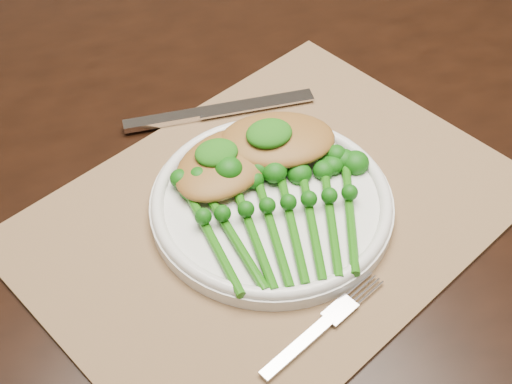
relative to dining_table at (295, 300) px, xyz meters
name	(u,v)px	position (x,y,z in m)	size (l,w,h in m)	color
floor	(329,366)	(0.12, 0.05, -0.38)	(4.00, 4.00, 0.00)	brown
dining_table	(295,300)	(0.00, 0.00, 0.00)	(1.68, 1.05, 0.75)	black
placemat	(272,213)	(-0.10, -0.12, 0.38)	(0.49, 0.36, 0.00)	brown
dinner_plate	(272,202)	(-0.10, -0.11, 0.39)	(0.25, 0.25, 0.02)	white
knife	(201,113)	(-0.11, 0.05, 0.38)	(0.23, 0.05, 0.01)	silver
fork	(331,318)	(-0.10, -0.26, 0.38)	(0.15, 0.07, 0.00)	silver
chicken_fillet_left	(225,164)	(-0.13, -0.06, 0.40)	(0.12, 0.08, 0.02)	olive
chicken_fillet_right	(277,139)	(-0.06, -0.05, 0.41)	(0.12, 0.09, 0.02)	olive
pesto_dollop_left	(216,153)	(-0.13, -0.05, 0.42)	(0.05, 0.04, 0.02)	#114F0B
pesto_dollop_right	(269,133)	(-0.07, -0.05, 0.42)	(0.05, 0.04, 0.02)	#114F0B
broccolini_bundle	(282,227)	(-0.10, -0.15, 0.40)	(0.19, 0.21, 0.04)	#1A5D0C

